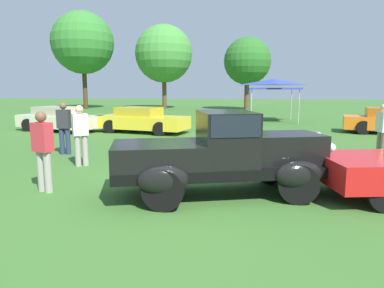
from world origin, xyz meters
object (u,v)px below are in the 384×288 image
show_car_cream (58,119)px  spectator_by_row (81,133)px  spectator_near_truck (43,149)px  spectator_between_cars (383,130)px  feature_pickup_truck (222,153)px  show_car_yellow (142,120)px  spectator_far_side (64,127)px  canopy_tent_left_field (273,83)px

show_car_cream → spectator_by_row: bearing=-58.5°
spectator_near_truck → spectator_between_cars: bearing=26.6°
feature_pickup_truck → show_car_yellow: bearing=113.8°
show_car_cream → spectator_far_side: bearing=-60.8°
feature_pickup_truck → canopy_tent_left_field: 16.23m
show_car_yellow → canopy_tent_left_field: size_ratio=1.51×
spectator_far_side → canopy_tent_left_field: (7.94, 12.15, 1.51)m
show_car_yellow → spectator_between_cars: size_ratio=2.79×
spectator_by_row → spectator_near_truck: bearing=-83.3°
show_car_cream → show_car_yellow: (4.29, -0.07, 0.00)m
spectator_near_truck → spectator_far_side: same height
spectator_far_side → canopy_tent_left_field: canopy_tent_left_field is taller
show_car_cream → spectator_far_side: size_ratio=2.73×
show_car_cream → spectator_far_side: spectator_far_side is taller
spectator_far_side → canopy_tent_left_field: size_ratio=0.54×
spectator_by_row → show_car_cream: bearing=121.5°
spectator_near_truck → show_car_yellow: bearing=93.1°
spectator_between_cars → spectator_by_row: same height
feature_pickup_truck → canopy_tent_left_field: bearing=80.3°
feature_pickup_truck → spectator_between_cars: 6.07m
spectator_by_row → canopy_tent_left_field: bearing=64.1°
show_car_yellow → spectator_by_row: (0.24, -7.32, 0.31)m
spectator_near_truck → spectator_far_side: (-1.55, 3.98, 0.00)m
spectator_near_truck → canopy_tent_left_field: canopy_tent_left_field is taller
feature_pickup_truck → spectator_between_cars: feature_pickup_truck is taller
feature_pickup_truck → spectator_near_truck: bearing=-176.8°
spectator_far_side → show_car_yellow: bearing=79.8°
show_car_yellow → spectator_near_truck: bearing=-86.9°
show_car_cream → spectator_far_side: (3.26, -5.82, 0.31)m
spectator_between_cars → spectator_by_row: (-8.58, -1.75, 0.00)m
spectator_near_truck → spectator_far_side: bearing=111.3°
show_car_yellow → spectator_by_row: 7.33m
canopy_tent_left_field → spectator_by_row: bearing=-115.9°
feature_pickup_truck → spectator_far_side: size_ratio=2.65×
feature_pickup_truck → show_car_cream: feature_pickup_truck is taller
show_car_cream → canopy_tent_left_field: canopy_tent_left_field is taller
show_car_yellow → spectator_far_side: spectator_far_side is taller
show_car_cream → show_car_yellow: same height
spectator_near_truck → feature_pickup_truck: bearing=3.2°
feature_pickup_truck → spectator_by_row: 4.53m
canopy_tent_left_field → spectator_near_truck: bearing=-111.6°
spectator_near_truck → canopy_tent_left_field: (6.39, 16.13, 1.51)m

